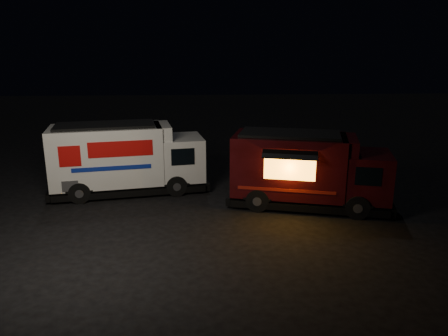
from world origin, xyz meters
TOP-DOWN VIEW (x-y plane):
  - ground at (0.00, 0.00)m, footprint 80.00×80.00m
  - white_truck at (-1.47, 3.12)m, footprint 6.70×3.28m
  - red_truck at (5.58, 1.09)m, footprint 6.43×3.69m

SIDE VIEW (x-z plane):
  - ground at x=0.00m, z-range 0.00..0.00m
  - red_truck at x=5.58m, z-range 0.00..2.82m
  - white_truck at x=-1.47m, z-range 0.00..2.91m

